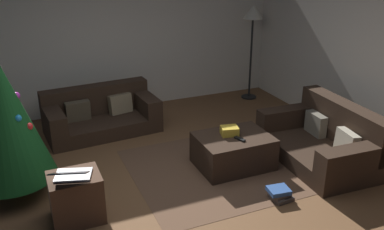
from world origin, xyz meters
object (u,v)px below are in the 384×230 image
at_px(side_table, 76,197).
at_px(corner_lamp, 253,19).
at_px(gift_box, 229,131).
at_px(christmas_tree, 4,118).
at_px(couch_right, 326,140).
at_px(book_stack, 280,194).
at_px(tv_remote, 240,139).
at_px(couch_left, 100,114).
at_px(ottoman, 233,151).
at_px(laptop, 72,174).

relative_size(side_table, corner_lamp, 0.30).
bearing_deg(side_table, corner_lamp, 35.77).
height_order(gift_box, christmas_tree, christmas_tree).
bearing_deg(gift_box, corner_lamp, 53.80).
relative_size(couch_right, book_stack, 6.04).
bearing_deg(tv_remote, book_stack, -100.40).
distance_m(couch_left, christmas_tree, 2.04).
height_order(couch_right, christmas_tree, christmas_tree).
distance_m(gift_box, christmas_tree, 2.66).
bearing_deg(christmas_tree, side_table, -53.43).
bearing_deg(corner_lamp, couch_right, -97.43).
height_order(couch_right, book_stack, couch_right).
xyz_separation_m(couch_right, ottoman, (-1.22, 0.32, -0.07)).
height_order(gift_box, tv_remote, gift_box).
relative_size(gift_box, book_stack, 0.78).
relative_size(tv_remote, corner_lamp, 0.09).
bearing_deg(corner_lamp, couch_left, -172.09).
distance_m(ottoman, tv_remote, 0.26).
height_order(side_table, laptop, laptop).
height_order(couch_left, tv_remote, couch_left).
distance_m(couch_right, christmas_tree, 3.96).
relative_size(ottoman, christmas_tree, 0.52).
bearing_deg(tv_remote, ottoman, 80.83).
bearing_deg(ottoman, corner_lamp, 55.13).
distance_m(ottoman, christmas_tree, 2.75).
bearing_deg(tv_remote, side_table, 169.29).
height_order(couch_left, corner_lamp, corner_lamp).
xyz_separation_m(couch_left, gift_box, (1.30, -1.76, 0.22)).
bearing_deg(corner_lamp, ottoman, -124.87).
relative_size(couch_left, side_table, 3.31).
xyz_separation_m(gift_box, christmas_tree, (-2.59, 0.34, 0.48)).
xyz_separation_m(gift_box, laptop, (-2.04, -0.50, 0.10)).
xyz_separation_m(ottoman, tv_remote, (0.02, -0.12, 0.22)).
relative_size(couch_left, gift_box, 7.98).
height_order(ottoman, book_stack, ottoman).
bearing_deg(tv_remote, gift_box, 87.06).
distance_m(couch_right, ottoman, 1.26).
bearing_deg(tv_remote, couch_right, -26.79).
bearing_deg(ottoman, christmas_tree, 171.26).
relative_size(couch_right, corner_lamp, 0.97).
bearing_deg(couch_right, ottoman, 77.99).
relative_size(couch_right, tv_remote, 10.37).
xyz_separation_m(laptop, corner_lamp, (3.62, 2.66, 0.89)).
height_order(gift_box, book_stack, gift_box).
relative_size(tv_remote, laptop, 0.31).
height_order(gift_box, corner_lamp, corner_lamp).
bearing_deg(corner_lamp, laptop, -143.70).
xyz_separation_m(couch_left, book_stack, (1.45, -2.72, -0.19)).
distance_m(tv_remote, laptop, 2.11).
bearing_deg(laptop, tv_remote, 8.51).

